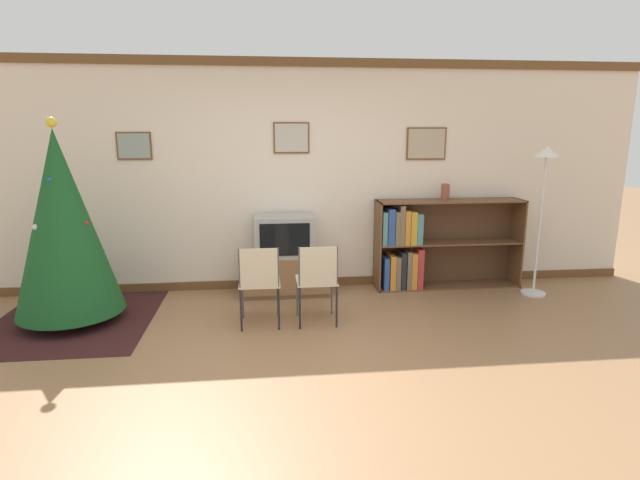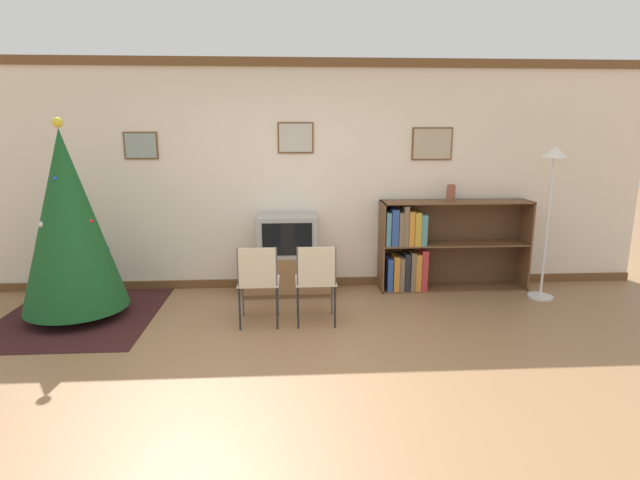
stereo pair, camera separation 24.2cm
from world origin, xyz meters
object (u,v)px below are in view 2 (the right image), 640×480
(folding_chair_left, at_px, (258,280))
(television, at_px, (287,235))
(folding_chair_right, at_px, (316,279))
(vase, at_px, (451,193))
(bookshelf, at_px, (426,247))
(christmas_tree, at_px, (69,221))
(tv_console, at_px, (288,274))
(standing_lamp, at_px, (552,183))

(folding_chair_left, bearing_deg, television, 74.28)
(folding_chair_right, xyz_separation_m, vase, (1.65, 1.09, 0.70))
(folding_chair_right, distance_m, vase, 2.10)
(bookshelf, bearing_deg, christmas_tree, -169.53)
(vase, bearing_deg, tv_console, -177.58)
(tv_console, distance_m, bookshelf, 1.69)
(christmas_tree, distance_m, standing_lamp, 5.11)
(tv_console, distance_m, folding_chair_right, 1.07)
(television, height_order, vase, vase)
(television, relative_size, bookshelf, 0.38)
(standing_lamp, bearing_deg, folding_chair_right, -166.09)
(television, relative_size, folding_chair_right, 0.83)
(christmas_tree, relative_size, bookshelf, 1.13)
(folding_chair_right, bearing_deg, bookshelf, 37.69)
(christmas_tree, xyz_separation_m, bookshelf, (3.84, 0.71, -0.49))
(tv_console, xyz_separation_m, bookshelf, (1.66, 0.06, 0.28))
(tv_console, bearing_deg, bookshelf, 2.18)
(christmas_tree, xyz_separation_m, tv_console, (2.17, 0.65, -0.77))
(folding_chair_left, relative_size, bookshelf, 0.46)
(television, relative_size, standing_lamp, 0.39)
(tv_console, xyz_separation_m, folding_chair_right, (0.28, -1.00, 0.24))
(vase, bearing_deg, folding_chair_left, -153.91)
(christmas_tree, height_order, television, christmas_tree)
(christmas_tree, distance_m, vase, 4.18)
(folding_chair_left, height_order, vase, vase)
(folding_chair_right, bearing_deg, tv_console, 105.68)
(television, bearing_deg, tv_console, 90.00)
(christmas_tree, xyz_separation_m, vase, (4.11, 0.73, 0.17))
(folding_chair_left, distance_m, standing_lamp, 3.38)
(television, distance_m, folding_chair_left, 1.07)
(bookshelf, distance_m, vase, 0.71)
(television, xyz_separation_m, folding_chair_right, (0.28, -1.00, -0.23))
(christmas_tree, relative_size, folding_chair_left, 2.46)
(folding_chair_left, xyz_separation_m, standing_lamp, (3.20, 0.65, 0.85))
(standing_lamp, bearing_deg, vase, 156.28)
(christmas_tree, bearing_deg, standing_lamp, 3.32)
(tv_console, xyz_separation_m, folding_chair_left, (-0.28, -1.00, 0.24))
(bookshelf, height_order, standing_lamp, standing_lamp)
(folding_chair_left, height_order, folding_chair_right, same)
(christmas_tree, distance_m, folding_chair_right, 2.54)
(christmas_tree, relative_size, standing_lamp, 1.17)
(folding_chair_left, bearing_deg, christmas_tree, 169.28)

